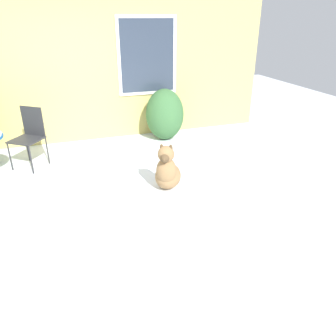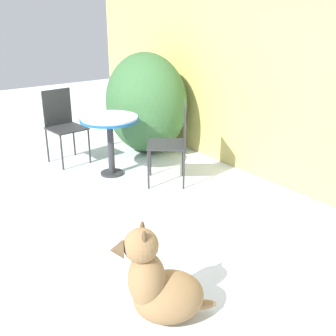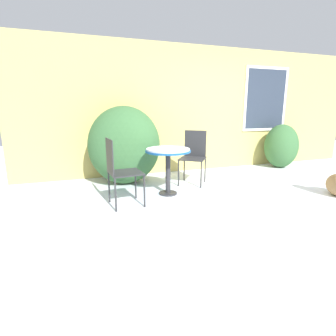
{
  "view_description": "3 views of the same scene",
  "coord_description": "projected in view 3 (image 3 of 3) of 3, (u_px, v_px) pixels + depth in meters",
  "views": [
    {
      "loc": [
        -0.18,
        -4.3,
        2.31
      ],
      "look_at": [
        1.17,
        -0.25,
        0.31
      ],
      "focal_mm": 35.0,
      "sensor_mm": 36.0,
      "label": 1
    },
    {
      "loc": [
        3.05,
        -1.63,
        2.02
      ],
      "look_at": [
        0.0,
        0.6,
        0.55
      ],
      "focal_mm": 45.0,
      "sensor_mm": 36.0,
      "label": 2
    },
    {
      "loc": [
        -2.74,
        -3.14,
        1.38
      ],
      "look_at": [
        -1.39,
        0.73,
        0.44
      ],
      "focal_mm": 28.0,
      "sensor_mm": 36.0,
      "label": 3
    }
  ],
  "objects": [
    {
      "name": "house_wall",
      "position": [
        209.0,
        109.0,
        5.83
      ],
      "size": [
        8.0,
        0.1,
        2.67
      ],
      "color": "tan",
      "rests_on": "ground_plane"
    },
    {
      "name": "patio_chair_far_side",
      "position": [
        120.0,
        169.0,
        3.68
      ],
      "size": [
        0.48,
        0.48,
        0.97
      ],
      "rotation": [
        0.0,
        0.0,
        1.66
      ],
      "color": "#2D2D30",
      "rests_on": "ground_plane"
    },
    {
      "name": "shrub_left",
      "position": [
        125.0,
        145.0,
        4.79
      ],
      "size": [
        1.31,
        1.09,
        1.42
      ],
      "color": "#386638",
      "rests_on": "ground_plane"
    },
    {
      "name": "patio_table",
      "position": [
        168.0,
        156.0,
        4.17
      ],
      "size": [
        0.72,
        0.72,
        0.75
      ],
      "color": "#2D2D30",
      "rests_on": "ground_plane"
    },
    {
      "name": "shrub_middle",
      "position": [
        281.0,
        146.0,
        6.14
      ],
      "size": [
        0.75,
        0.77,
        1.01
      ],
      "color": "#386638",
      "rests_on": "ground_plane"
    },
    {
      "name": "ground_plane",
      "position": [
        268.0,
        199.0,
        4.08
      ],
      "size": [
        16.0,
        16.0,
        0.0
      ],
      "primitive_type": "plane",
      "color": "silver"
    },
    {
      "name": "patio_chair_near_table",
      "position": [
        194.0,
        154.0,
        4.84
      ],
      "size": [
        0.62,
        0.62,
        0.97
      ],
      "rotation": [
        0.0,
        0.0,
        -0.64
      ],
      "color": "#2D2D30",
      "rests_on": "ground_plane"
    }
  ]
}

